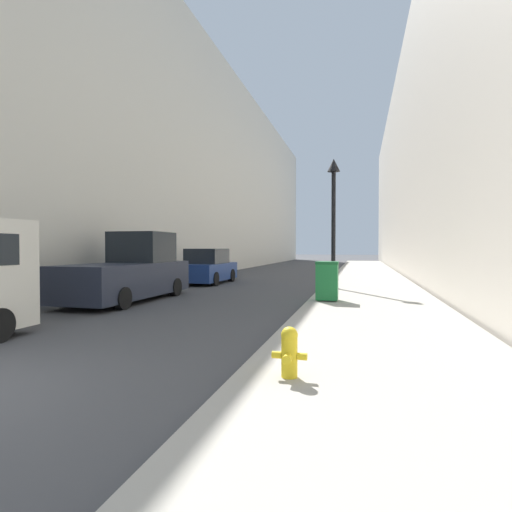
% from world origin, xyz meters
% --- Properties ---
extents(sidewalk_right, '(3.94, 60.00, 0.12)m').
position_xyz_m(sidewalk_right, '(5.48, 18.00, 0.06)').
color(sidewalk_right, '#9E998E').
rests_on(sidewalk_right, ground).
extents(building_left_glass, '(12.00, 60.00, 15.12)m').
position_xyz_m(building_left_glass, '(-10.25, 26.00, 7.56)').
color(building_left_glass, beige).
rests_on(building_left_glass, ground).
extents(building_right_stone, '(12.00, 60.00, 14.49)m').
position_xyz_m(building_right_stone, '(13.55, 26.00, 7.24)').
color(building_right_stone, beige).
rests_on(building_right_stone, ground).
extents(fire_hydrant, '(0.44, 0.33, 0.63)m').
position_xyz_m(fire_hydrant, '(4.22, 1.79, 0.45)').
color(fire_hydrant, yellow).
rests_on(fire_hydrant, sidewalk_right).
extents(trash_bin, '(0.66, 0.64, 1.19)m').
position_xyz_m(trash_bin, '(4.09, 9.23, 0.74)').
color(trash_bin, '#1E7538').
rests_on(trash_bin, sidewalk_right).
extents(lamppost, '(0.50, 0.50, 5.16)m').
position_xyz_m(lamppost, '(4.03, 13.12, 3.43)').
color(lamppost, black).
rests_on(lamppost, sidewalk_right).
extents(pickup_truck, '(2.02, 5.33, 2.28)m').
position_xyz_m(pickup_truck, '(-2.28, 8.61, 0.93)').
color(pickup_truck, '#232838').
rests_on(pickup_truck, ground).
extents(parked_sedan_near, '(1.91, 4.04, 1.70)m').
position_xyz_m(parked_sedan_near, '(-2.20, 15.21, 0.77)').
color(parked_sedan_near, navy).
rests_on(parked_sedan_near, ground).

